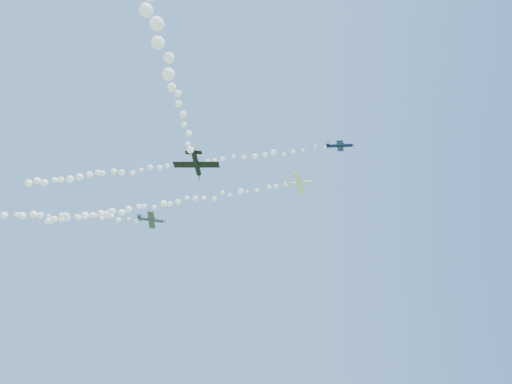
{
  "coord_description": "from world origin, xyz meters",
  "views": [
    {
      "loc": [
        4.54,
        -88.68,
        2.0
      ],
      "look_at": [
        5.24,
        -8.03,
        45.84
      ],
      "focal_mm": 30.0,
      "sensor_mm": 36.0,
      "label": 1
    }
  ],
  "objects_px": {
    "plane_navy": "(340,146)",
    "plane_grey": "(151,220)",
    "plane_white": "(300,183)",
    "plane_black": "(196,164)"
  },
  "relations": [
    {
      "from": "plane_black",
      "to": "plane_grey",
      "type": "bearing_deg",
      "value": 26.79
    },
    {
      "from": "plane_white",
      "to": "plane_grey",
      "type": "xyz_separation_m",
      "value": [
        -34.63,
        7.32,
        -5.95
      ]
    },
    {
      "from": "plane_white",
      "to": "plane_grey",
      "type": "height_order",
      "value": "plane_white"
    },
    {
      "from": "plane_white",
      "to": "plane_black",
      "type": "height_order",
      "value": "plane_white"
    },
    {
      "from": "plane_black",
      "to": "plane_white",
      "type": "bearing_deg",
      "value": -36.77
    },
    {
      "from": "plane_navy",
      "to": "plane_black",
      "type": "bearing_deg",
      "value": -139.41
    },
    {
      "from": "plane_navy",
      "to": "plane_grey",
      "type": "bearing_deg",
      "value": 170.38
    },
    {
      "from": "plane_white",
      "to": "plane_navy",
      "type": "xyz_separation_m",
      "value": [
        7.74,
        -9.74,
        3.61
      ]
    },
    {
      "from": "plane_white",
      "to": "plane_black",
      "type": "distance_m",
      "value": 33.53
    },
    {
      "from": "plane_navy",
      "to": "plane_grey",
      "type": "xyz_separation_m",
      "value": [
        -42.36,
        17.06,
        -9.56
      ]
    }
  ]
}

